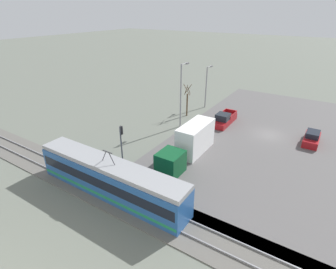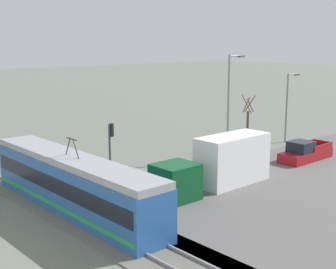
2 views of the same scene
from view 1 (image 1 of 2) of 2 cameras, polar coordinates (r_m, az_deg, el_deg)
ground_plane at (r=39.03m, az=21.11°, el=-0.14°), size 320.00×320.00×0.00m
road_surface at (r=39.01m, az=21.12°, el=-0.08°), size 22.51×40.61×0.08m
rail_bed at (r=21.90m, az=7.54°, el=-20.82°), size 68.46×4.40×0.22m
light_rail_tram at (r=25.09m, az=-12.43°, el=-9.35°), size 15.99×2.67×4.50m
box_truck at (r=30.67m, az=4.80°, el=-1.88°), size 2.44×9.96×3.55m
pickup_truck at (r=40.58m, az=12.14°, el=3.22°), size 1.98×5.76×1.78m
sedan_car_0 at (r=38.67m, az=28.81°, el=-0.72°), size 1.79×4.30×1.61m
traffic_light_pole at (r=28.93m, az=-10.10°, el=-1.13°), size 0.28×0.47×4.58m
street_tree at (r=42.52m, az=4.19°, el=7.16°), size 1.24×1.03×5.28m
street_lamp_near_crossing at (r=46.48m, az=8.44°, el=10.84°), size 0.36×1.95×7.12m
street_lamp_mid_block at (r=37.52m, az=2.94°, el=9.20°), size 0.36×1.95×9.20m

